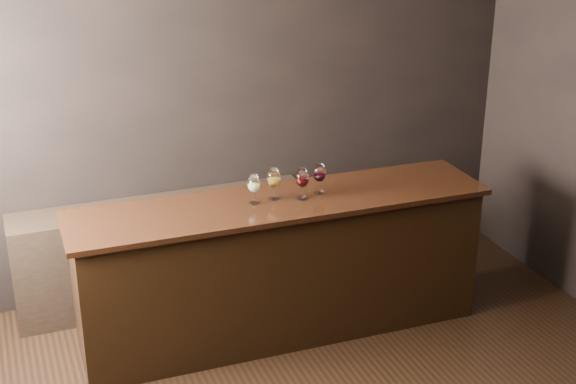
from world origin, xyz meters
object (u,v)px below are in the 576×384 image
object	(u,v)px
bar_counter	(281,269)
glass_red_b	(320,174)
back_bar_shelf	(165,251)
glass_red_a	(302,179)
glass_amber	(274,179)
glass_white	(254,185)

from	to	relation	value
bar_counter	glass_red_b	world-z (taller)	glass_red_b
bar_counter	back_bar_shelf	distance (m)	1.00
glass_red_a	glass_red_b	size ratio (longest dim) A/B	1.02
bar_counter	back_bar_shelf	size ratio (longest dim) A/B	1.26
bar_counter	glass_amber	distance (m)	0.67
glass_red_b	bar_counter	bearing A→B (deg)	-176.00
bar_counter	glass_red_a	xyz separation A→B (m)	(0.14, -0.03, 0.67)
glass_white	glass_amber	xyz separation A→B (m)	(0.15, 0.02, 0.01)
bar_counter	glass_white	size ratio (longest dim) A/B	14.13
back_bar_shelf	bar_counter	bearing A→B (deg)	-49.25
bar_counter	glass_amber	bearing A→B (deg)	132.26
glass_white	glass_amber	distance (m)	0.15
glass_amber	glass_red_a	bearing A→B (deg)	-20.55
back_bar_shelf	glass_white	bearing A→B (deg)	-57.73
back_bar_shelf	glass_white	size ratio (longest dim) A/B	11.21
bar_counter	glass_red_b	size ratio (longest dim) A/B	13.51
back_bar_shelf	glass_white	distance (m)	1.15
glass_red_a	back_bar_shelf	bearing A→B (deg)	135.40
glass_red_a	glass_red_b	bearing A→B (deg)	18.36
bar_counter	glass_red_b	xyz separation A→B (m)	(0.29, 0.02, 0.66)
glass_white	glass_amber	world-z (taller)	glass_amber
glass_amber	back_bar_shelf	bearing A→B (deg)	130.73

